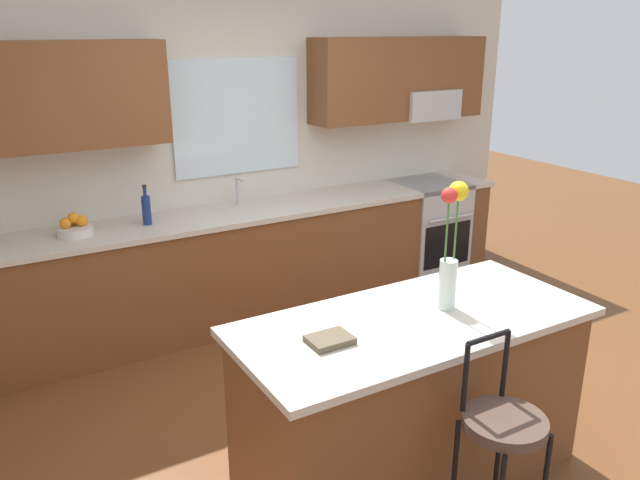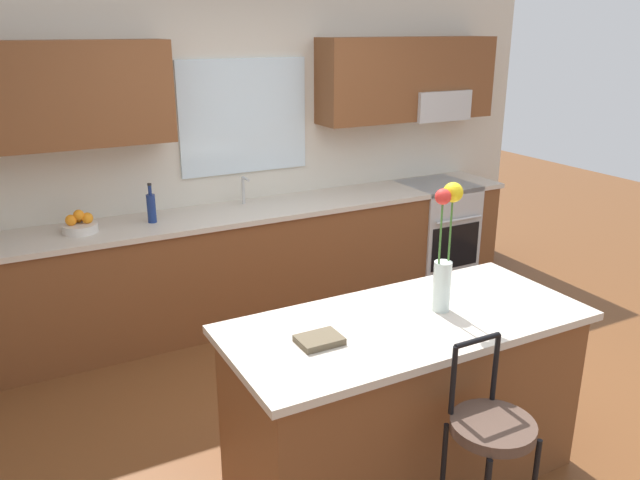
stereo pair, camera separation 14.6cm
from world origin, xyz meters
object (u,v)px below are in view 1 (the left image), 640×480
object	(u,v)px
bar_stool_near	(502,432)
flower_vase	(451,249)
oven_range	(427,230)
kitchen_island	(411,398)
cookbook	(330,340)
bottle_olive_oil	(146,209)
fruit_bowl_oranges	(74,227)

from	to	relation	value
bar_stool_near	flower_vase	distance (m)	0.90
oven_range	kitchen_island	bearing A→B (deg)	-131.06
cookbook	bottle_olive_oil	distance (m)	2.24
bar_stool_near	fruit_bowl_oranges	size ratio (longest dim) A/B	4.34
kitchen_island	fruit_bowl_oranges	size ratio (longest dim) A/B	7.61
bar_stool_near	flower_vase	xyz separation A→B (m)	(0.21, 0.63, 0.61)
kitchen_island	cookbook	xyz separation A→B (m)	(-0.50, -0.02, 0.47)
kitchen_island	fruit_bowl_oranges	xyz separation A→B (m)	(-1.20, 2.22, 0.51)
oven_range	flower_vase	bearing A→B (deg)	-127.86
cookbook	kitchen_island	bearing A→B (deg)	1.77
fruit_bowl_oranges	bottle_olive_oil	world-z (taller)	bottle_olive_oil
cookbook	fruit_bowl_oranges	xyz separation A→B (m)	(-0.70, 2.24, 0.04)
oven_range	flower_vase	distance (m)	2.87
oven_range	kitchen_island	size ratio (longest dim) A/B	0.50
cookbook	fruit_bowl_oranges	size ratio (longest dim) A/B	0.83
flower_vase	cookbook	distance (m)	0.78
bar_stool_near	bottle_olive_oil	world-z (taller)	bottle_olive_oil
bar_stool_near	flower_vase	world-z (taller)	flower_vase
kitchen_island	fruit_bowl_oranges	bearing A→B (deg)	118.38
oven_range	cookbook	xyz separation A→B (m)	(-2.41, -2.21, 0.48)
fruit_bowl_oranges	bottle_olive_oil	size ratio (longest dim) A/B	0.82
bar_stool_near	flower_vase	size ratio (longest dim) A/B	1.58
flower_vase	cookbook	xyz separation A→B (m)	(-0.71, -0.02, -0.30)
kitchen_island	bottle_olive_oil	world-z (taller)	bottle_olive_oil
bar_stool_near	kitchen_island	bearing A→B (deg)	90.00
kitchen_island	bottle_olive_oil	distance (m)	2.39
kitchen_island	bottle_olive_oil	size ratio (longest dim) A/B	6.24
fruit_bowl_oranges	kitchen_island	bearing A→B (deg)	-61.62
cookbook	fruit_bowl_oranges	bearing A→B (deg)	107.33
kitchen_island	fruit_bowl_oranges	world-z (taller)	fruit_bowl_oranges
fruit_bowl_oranges	flower_vase	bearing A→B (deg)	-57.45
cookbook	bottle_olive_oil	xyz separation A→B (m)	(-0.20, 2.23, 0.10)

